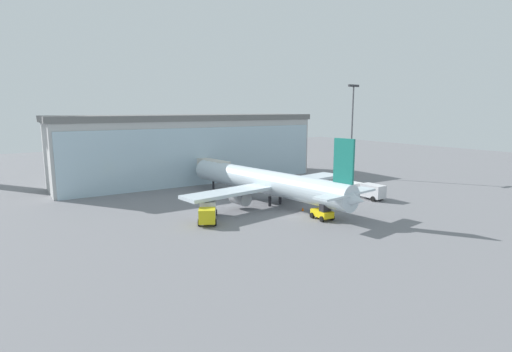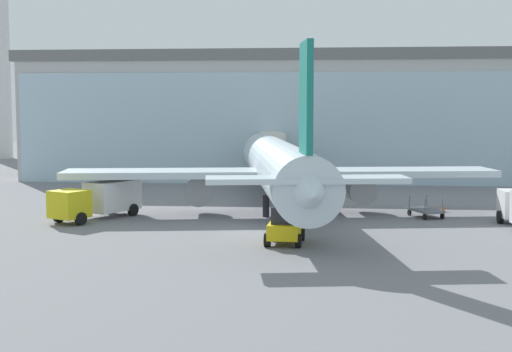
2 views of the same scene
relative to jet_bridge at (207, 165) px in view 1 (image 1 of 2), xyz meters
The scene contains 11 objects.
ground 28.16m from the jet_bridge, 89.36° to the right, with size 240.00×240.00×0.00m, color slate.
terminal_building 9.19m from the jet_bridge, 88.00° to the left, with size 57.46×16.28×14.28m.
jet_bridge is the anchor object (origin of this frame).
apron_light_mast 34.50m from the jet_bridge, 15.78° to the right, with size 3.20×0.40×20.87m.
airplane 18.71m from the jet_bridge, 86.13° to the right, with size 32.60×38.88×11.64m.
catering_truck 25.51m from the jet_bridge, 117.58° to the right, with size 5.57×7.42×2.65m.
fuel_truck 31.65m from the jet_bridge, 55.52° to the right, with size 2.60×7.34×2.65m.
baggage_cart 24.17m from the jet_bridge, 59.51° to the right, with size 2.46×3.18×1.50m.
pushback_tug 31.70m from the jet_bridge, 86.61° to the right, with size 2.44×3.36×2.30m.
safety_cone_nose 26.66m from the jet_bridge, 84.00° to the right, with size 0.36×0.36×0.55m, color orange.
safety_cone_wingtip 22.86m from the jet_bridge, 51.53° to the right, with size 0.36×0.36×0.55m, color orange.
Camera 1 is at (-37.68, -43.46, 15.61)m, focal length 28.00 mm.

